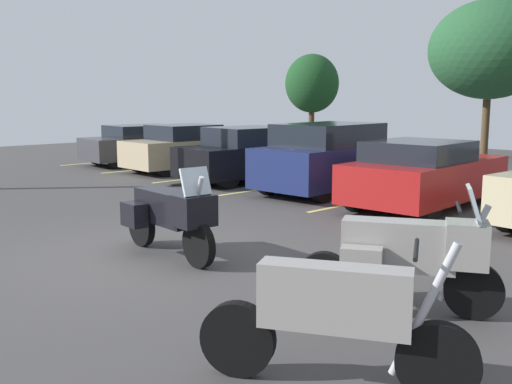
# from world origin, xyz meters

# --- Properties ---
(ground) EXTENTS (44.00, 44.00, 0.10)m
(ground) POSITION_xyz_m (0.00, 0.00, -0.05)
(ground) COLOR #423F3F
(motorcycle_touring) EXTENTS (2.28, 0.99, 1.42)m
(motorcycle_touring) POSITION_xyz_m (0.28, 0.24, 0.68)
(motorcycle_touring) COLOR black
(motorcycle_touring) RESTS_ON ground
(motorcycle_second) EXTENTS (1.99, 1.34, 1.46)m
(motorcycle_second) POSITION_xyz_m (3.96, 0.81, 0.68)
(motorcycle_second) COLOR black
(motorcycle_second) RESTS_ON ground
(motorcycle_third) EXTENTS (2.04, 1.28, 1.31)m
(motorcycle_third) POSITION_xyz_m (4.55, -1.12, 0.62)
(motorcycle_third) COLOR black
(motorcycle_third) RESTS_ON ground
(parking_stripes) EXTENTS (23.49, 5.14, 0.01)m
(parking_stripes) POSITION_xyz_m (-0.66, 6.90, 0.00)
(parking_stripes) COLOR #EAE066
(parking_stripes) RESTS_ON ground
(car_charcoal) EXTENTS (2.16, 4.51, 1.40)m
(car_charcoal) POSITION_xyz_m (-10.81, 6.85, 0.71)
(car_charcoal) COLOR #38383D
(car_charcoal) RESTS_ON ground
(car_tan) EXTENTS (1.85, 4.25, 1.50)m
(car_tan) POSITION_xyz_m (-8.11, 6.78, 0.73)
(car_tan) COLOR tan
(car_tan) RESTS_ON ground
(car_black) EXTENTS (2.09, 4.45, 1.55)m
(car_black) POSITION_xyz_m (-4.97, 6.70, 0.75)
(car_black) COLOR black
(car_black) RESTS_ON ground
(car_navy) EXTENTS (2.20, 4.37, 1.73)m
(car_navy) POSITION_xyz_m (-2.12, 6.79, 0.87)
(car_navy) COLOR navy
(car_navy) RESTS_ON ground
(car_red) EXTENTS (2.24, 4.43, 1.47)m
(car_red) POSITION_xyz_m (0.67, 6.62, 0.73)
(car_red) COLOR maroon
(car_red) RESTS_ON ground
(tree_center_left) EXTENTS (2.53, 2.53, 4.38)m
(tree_center_left) POSITION_xyz_m (-11.36, 16.47, 3.00)
(tree_center_left) COLOR #4C3823
(tree_center_left) RESTS_ON ground
(tree_rear) EXTENTS (4.65, 4.65, 6.09)m
(tree_rear) POSITION_xyz_m (-3.44, 17.82, 4.19)
(tree_rear) COLOR #4C3823
(tree_rear) RESTS_ON ground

